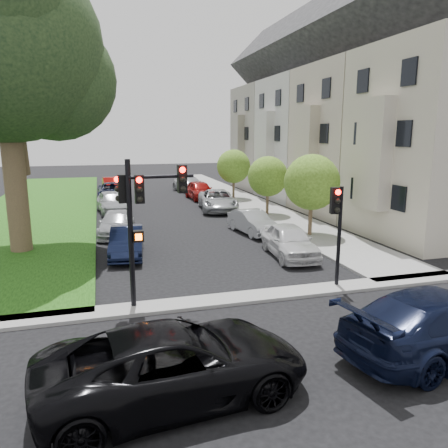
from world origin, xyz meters
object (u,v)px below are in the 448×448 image
object	(u,v)px
car_parked_4	(189,184)
car_parked_6	(117,224)
car_parked_7	(112,202)
car_parked_9	(111,184)
car_parked_8	(113,192)
traffic_signal_main	(142,207)
car_cross_near	(175,363)
car_parked_0	(289,241)
car_parked_3	(200,190)
small_tree_c	(234,166)
car_parked_5	(127,242)
small_tree_a	(312,182)
traffic_signal_secondary	(337,218)
car_cross_far	(443,322)
eucalyptus	(1,44)
small_tree_b	(268,176)
car_parked_2	(218,200)
car_parked_1	(252,222)

from	to	relation	value
car_parked_4	car_parked_6	size ratio (longest dim) A/B	1.15
car_parked_7	car_parked_9	bearing A→B (deg)	83.43
car_parked_6	car_parked_8	size ratio (longest dim) A/B	0.84
traffic_signal_main	car_cross_near	world-z (taller)	traffic_signal_main
car_parked_0	car_parked_3	bearing A→B (deg)	95.24
small_tree_c	car_parked_6	distance (m)	14.95
car_parked_6	car_cross_near	bearing A→B (deg)	-80.79
small_tree_c	car_parked_5	bearing A→B (deg)	-122.53
small_tree_a	traffic_signal_secondary	distance (m)	8.08
small_tree_c	car_parked_3	world-z (taller)	small_tree_c
traffic_signal_secondary	car_cross_far	distance (m)	5.35
car_parked_8	small_tree_c	bearing A→B (deg)	-13.61
car_parked_4	car_parked_8	bearing A→B (deg)	-165.46
small_tree_c	traffic_signal_secondary	xyz separation A→B (m)	(-2.86, -21.67, -0.22)
traffic_signal_main	car_parked_8	size ratio (longest dim) A/B	0.90
traffic_signal_secondary	car_parked_0	xyz separation A→B (m)	(0.15, 4.23, -1.84)
car_cross_near	car_parked_7	size ratio (longest dim) A/B	1.24
car_parked_0	car_parked_5	xyz separation A→B (m)	(-7.10, 2.06, -0.07)
eucalyptus	car_parked_0	distance (m)	15.19
small_tree_b	car_parked_5	distance (m)	12.56
small_tree_a	small_tree_c	bearing A→B (deg)	90.00
small_tree_a	car_cross_far	world-z (taller)	small_tree_a
traffic_signal_main	car_parked_7	bearing A→B (deg)	91.51
car_parked_2	car_parked_7	xyz separation A→B (m)	(-7.41, 1.01, 0.04)
car_parked_3	car_parked_4	size ratio (longest dim) A/B	0.91
small_tree_a	car_parked_8	distance (m)	19.37
car_parked_5	car_parked_1	bearing A→B (deg)	27.92
small_tree_b	car_parked_0	bearing A→B (deg)	-105.70
traffic_signal_main	car_parked_5	size ratio (longest dim) A/B	1.17
eucalyptus	small_tree_c	bearing A→B (deg)	42.40
car_parked_0	car_parked_8	size ratio (longest dim) A/B	0.82
car_cross_far	car_parked_9	distance (m)	35.86
car_cross_near	small_tree_b	bearing A→B (deg)	-32.96
car_parked_5	car_parked_4	bearing A→B (deg)	77.36
car_parked_1	small_tree_c	bearing A→B (deg)	70.18
small_tree_c	traffic_signal_main	bearing A→B (deg)	-113.99
eucalyptus	car_parked_6	distance (m)	10.05
car_parked_2	car_parked_8	world-z (taller)	car_parked_2
car_parked_1	car_parked_6	size ratio (longest dim) A/B	0.90
car_parked_8	car_parked_2	bearing A→B (deg)	-45.00
small_tree_c	car_cross_near	size ratio (longest dim) A/B	0.74
car_parked_7	traffic_signal_main	bearing A→B (deg)	-93.88
small_tree_a	car_parked_5	size ratio (longest dim) A/B	1.10
car_cross_far	car_parked_3	size ratio (longest dim) A/B	1.26
small_tree_b	traffic_signal_secondary	size ratio (longest dim) A/B	1.09
car_parked_3	car_parked_5	distance (m)	17.81
small_tree_c	car_parked_1	xyz separation A→B (m)	(-2.75, -12.54, -2.15)
car_parked_2	car_parked_7	world-z (taller)	car_parked_7
car_parked_0	car_parked_4	xyz separation A→B (m)	(0.12, 23.41, -0.01)
car_cross_near	car_parked_3	size ratio (longest dim) A/B	1.25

